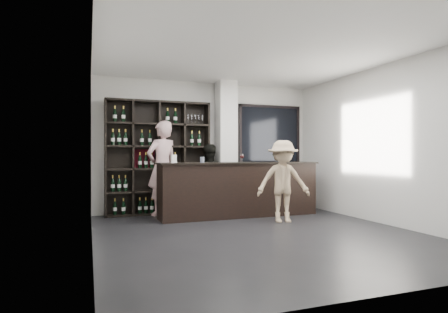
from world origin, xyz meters
name	(u,v)px	position (x,y,z in m)	size (l,w,h in m)	color
floor	(259,234)	(0.00, 0.00, -0.01)	(5.00, 5.50, 0.01)	black
wine_shelf	(158,158)	(-1.15, 2.57, 1.20)	(2.20, 0.35, 2.40)	black
structural_column	(226,146)	(0.35, 2.47, 1.45)	(0.40, 0.40, 2.90)	silver
glass_panel	(270,149)	(1.55, 2.69, 1.40)	(1.60, 0.08, 2.10)	black
tasting_counter	(239,189)	(0.35, 1.69, 0.56)	(3.36, 0.69, 1.11)	black
taster_pink	(162,168)	(-1.10, 2.40, 0.99)	(0.72, 0.47, 1.97)	#CAA09F
taster_black	(208,178)	(-0.10, 2.40, 0.75)	(0.72, 0.56, 1.49)	black
customer	(283,181)	(0.88, 0.82, 0.77)	(0.99, 0.57, 1.53)	tan
wine_glass	(242,158)	(0.37, 1.58, 1.20)	(0.08, 0.08, 0.20)	white
spit_cup	(202,160)	(-0.46, 1.61, 1.16)	(0.09, 0.09, 0.11)	#A4B1C7
napkin_stack	(281,161)	(1.38, 1.80, 1.12)	(0.11, 0.11, 0.02)	white
card_stand	(174,159)	(-1.02, 1.64, 1.18)	(0.10, 0.05, 0.15)	white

